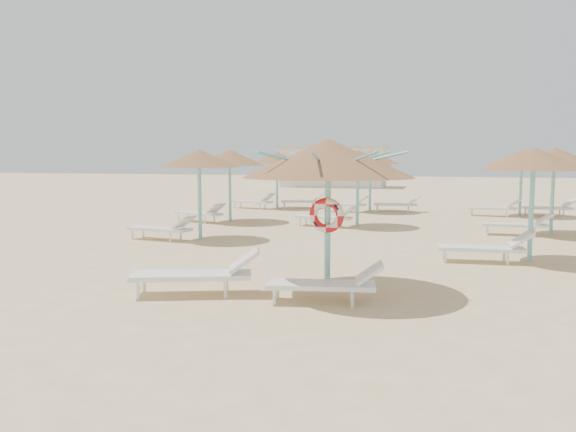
# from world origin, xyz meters

# --- Properties ---
(ground) EXTENTS (120.00, 120.00, 0.00)m
(ground) POSITION_xyz_m (0.00, 0.00, 0.00)
(ground) COLOR #DFB788
(ground) RESTS_ON ground
(main_palapa) EXTENTS (3.06, 3.06, 2.75)m
(main_palapa) POSITION_xyz_m (0.26, 0.26, 2.39)
(main_palapa) COLOR #74C7C9
(main_palapa) RESTS_ON ground
(lounger_main_a) EXTENTS (2.34, 1.36, 0.81)m
(lounger_main_a) POSITION_xyz_m (-1.84, -0.62, 0.39)
(lounger_main_a) COLOR white
(lounger_main_a) RESTS_ON ground
(lounger_main_b) EXTENTS (1.99, 0.88, 0.70)m
(lounger_main_b) POSITION_xyz_m (0.46, -0.59, 0.33)
(lounger_main_b) COLOR white
(lounger_main_b) RESTS_ON ground
(palapa_field) EXTENTS (15.06, 13.71, 2.71)m
(palapa_field) POSITION_xyz_m (0.30, 10.91, 2.29)
(palapa_field) COLOR #74C7C9
(palapa_field) RESTS_ON ground
(service_hut) EXTENTS (8.40, 4.40, 3.25)m
(service_hut) POSITION_xyz_m (-6.00, 35.00, 1.64)
(service_hut) COLOR silver
(service_hut) RESTS_ON ground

